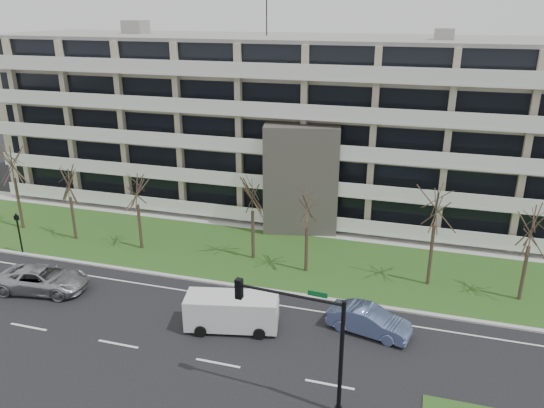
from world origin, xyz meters
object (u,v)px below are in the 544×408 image
(white_van, at_px, (233,309))
(pedestrian_signal, at_px, (18,228))
(blue_sedan, at_px, (369,321))
(silver_pickup, at_px, (43,279))
(traffic_signal, at_px, (304,332))

(white_van, height_order, pedestrian_signal, pedestrian_signal)
(blue_sedan, height_order, white_van, white_van)
(blue_sedan, relative_size, pedestrian_signal, 1.46)
(pedestrian_signal, bearing_deg, silver_pickup, -25.99)
(blue_sedan, relative_size, traffic_signal, 0.78)
(white_van, height_order, traffic_signal, traffic_signal)
(blue_sedan, distance_m, pedestrian_signal, 26.81)
(blue_sedan, distance_m, traffic_signal, 7.81)
(silver_pickup, height_order, pedestrian_signal, pedestrian_signal)
(traffic_signal, bearing_deg, pedestrian_signal, 162.72)
(white_van, xyz_separation_m, pedestrian_signal, (-18.95, 4.83, 0.84))
(silver_pickup, distance_m, blue_sedan, 21.31)
(white_van, bearing_deg, silver_pickup, 165.29)
(white_van, bearing_deg, pedestrian_signal, 153.42)
(silver_pickup, distance_m, white_van, 13.64)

